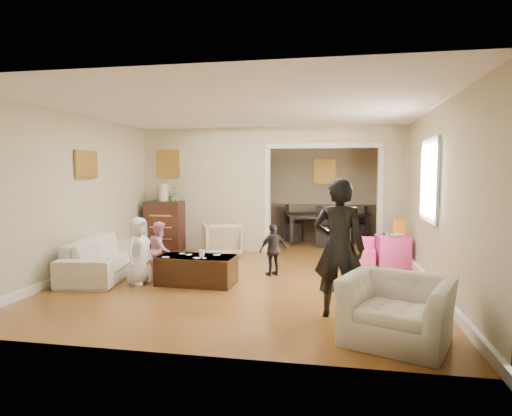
% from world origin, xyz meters
% --- Properties ---
extents(floor, '(7.00, 7.00, 0.00)m').
position_xyz_m(floor, '(0.00, 0.00, 0.00)').
color(floor, '#975727').
rests_on(floor, ground).
extents(partition_left, '(2.75, 0.18, 2.60)m').
position_xyz_m(partition_left, '(-1.38, 1.80, 1.30)').
color(partition_left, '#C4B68F').
rests_on(partition_left, ground).
extents(partition_right, '(0.55, 0.18, 2.60)m').
position_xyz_m(partition_right, '(2.48, 1.80, 1.30)').
color(partition_right, '#C4B68F').
rests_on(partition_right, ground).
extents(partition_header, '(2.22, 0.18, 0.35)m').
position_xyz_m(partition_header, '(1.10, 1.80, 2.42)').
color(partition_header, '#C4B68F').
rests_on(partition_header, partition_right).
extents(window_pane, '(0.03, 0.95, 1.10)m').
position_xyz_m(window_pane, '(2.73, -0.40, 1.55)').
color(window_pane, white).
rests_on(window_pane, ground).
extents(framed_art_partition, '(0.45, 0.03, 0.55)m').
position_xyz_m(framed_art_partition, '(-2.20, 1.70, 1.85)').
color(framed_art_partition, brown).
rests_on(framed_art_partition, partition_left).
extents(framed_art_sofa_wall, '(0.03, 0.55, 0.40)m').
position_xyz_m(framed_art_sofa_wall, '(-2.71, -0.60, 1.80)').
color(framed_art_sofa_wall, brown).
extents(framed_art_alcove, '(0.45, 0.03, 0.55)m').
position_xyz_m(framed_art_alcove, '(1.10, 3.44, 1.70)').
color(framed_art_alcove, brown).
extents(sofa, '(1.11, 2.18, 0.61)m').
position_xyz_m(sofa, '(-2.29, -0.77, 0.30)').
color(sofa, beige).
rests_on(sofa, ground).
extents(armchair_back, '(0.95, 0.96, 0.67)m').
position_xyz_m(armchair_back, '(-0.86, 1.09, 0.33)').
color(armchair_back, tan).
rests_on(armchair_back, ground).
extents(armchair_front, '(1.24, 1.17, 0.64)m').
position_xyz_m(armchair_front, '(1.96, -2.85, 0.32)').
color(armchair_front, beige).
rests_on(armchair_front, ground).
extents(dresser, '(0.77, 0.44, 1.06)m').
position_xyz_m(dresser, '(-2.21, 1.47, 0.53)').
color(dresser, '#371A10').
rests_on(dresser, ground).
extents(table_lamp, '(0.22, 0.22, 0.36)m').
position_xyz_m(table_lamp, '(-2.21, 1.47, 1.24)').
color(table_lamp, beige).
rests_on(table_lamp, dresser).
extents(potted_plant, '(0.26, 0.23, 0.29)m').
position_xyz_m(potted_plant, '(-2.01, 1.47, 1.21)').
color(potted_plant, '#366B2F').
rests_on(potted_plant, dresser).
extents(coffee_table, '(1.16, 0.62, 0.42)m').
position_xyz_m(coffee_table, '(-0.67, -1.07, 0.21)').
color(coffee_table, '#351E11').
rests_on(coffee_table, ground).
extents(coffee_cup, '(0.11, 0.11, 0.10)m').
position_xyz_m(coffee_cup, '(-0.57, -1.12, 0.48)').
color(coffee_cup, silver).
rests_on(coffee_cup, coffee_table).
extents(play_table, '(0.60, 0.60, 0.52)m').
position_xyz_m(play_table, '(2.38, 0.85, 0.26)').
color(play_table, '#DC398E').
rests_on(play_table, ground).
extents(cereal_box, '(0.21, 0.09, 0.30)m').
position_xyz_m(cereal_box, '(2.50, 0.95, 0.67)').
color(cereal_box, yellow).
rests_on(cereal_box, play_table).
extents(cyan_cup, '(0.08, 0.08, 0.08)m').
position_xyz_m(cyan_cup, '(2.28, 0.80, 0.56)').
color(cyan_cup, '#25BDB4').
rests_on(cyan_cup, play_table).
extents(toy_block, '(0.10, 0.09, 0.05)m').
position_xyz_m(toy_block, '(2.26, 0.97, 0.55)').
color(toy_block, red).
rests_on(toy_block, play_table).
extents(play_bowl, '(0.26, 0.26, 0.06)m').
position_xyz_m(play_bowl, '(2.43, 0.73, 0.55)').
color(play_bowl, beige).
rests_on(play_bowl, play_table).
extents(dining_table, '(2.17, 1.53, 0.69)m').
position_xyz_m(dining_table, '(1.14, 3.29, 0.35)').
color(dining_table, black).
rests_on(dining_table, ground).
extents(adult_person, '(0.64, 0.48, 1.61)m').
position_xyz_m(adult_person, '(1.40, -2.20, 0.80)').
color(adult_person, black).
rests_on(adult_person, ground).
extents(child_kneel_a, '(0.42, 0.55, 1.01)m').
position_xyz_m(child_kneel_a, '(-1.52, -1.22, 0.50)').
color(child_kneel_a, white).
rests_on(child_kneel_a, ground).
extents(child_kneel_b, '(0.45, 0.52, 0.89)m').
position_xyz_m(child_kneel_b, '(-1.37, -0.77, 0.45)').
color(child_kneel_b, pink).
rests_on(child_kneel_b, ground).
extents(child_toddler, '(0.52, 0.46, 0.84)m').
position_xyz_m(child_toddler, '(0.38, -0.32, 0.42)').
color(child_toddler, black).
rests_on(child_toddler, ground).
extents(craft_papers, '(0.81, 0.42, 0.00)m').
position_xyz_m(craft_papers, '(-0.73, -1.09, 0.43)').
color(craft_papers, white).
rests_on(craft_papers, coffee_table).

